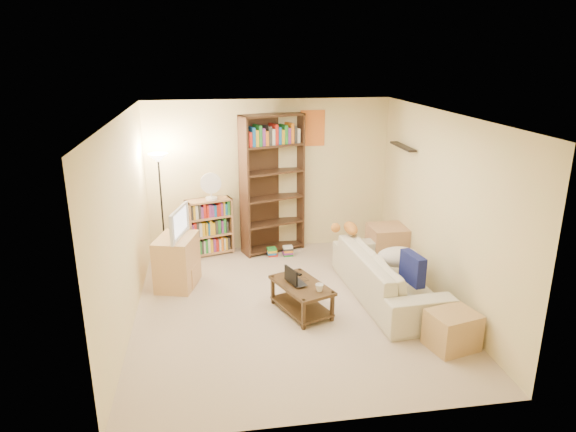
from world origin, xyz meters
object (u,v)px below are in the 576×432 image
at_px(mug, 319,288).
at_px(side_table, 387,245).
at_px(coffee_table, 302,294).
at_px(laptop, 300,281).
at_px(sofa, 388,275).
at_px(desk_fan, 211,186).
at_px(tv_stand, 177,262).
at_px(short_bookshelf, 210,227).
at_px(tabby_cat, 348,228).
at_px(tall_bookshelf, 272,181).
at_px(end_cabinet, 452,330).
at_px(television, 174,223).
at_px(floor_lamp, 159,177).

distance_m(mug, side_table, 2.14).
bearing_deg(mug, coffee_table, 126.77).
distance_m(laptop, mug, 0.36).
bearing_deg(sofa, desk_fan, 46.06).
distance_m(laptop, tv_stand, 1.88).
distance_m(coffee_table, short_bookshelf, 2.50).
bearing_deg(desk_fan, tabby_cat, -29.32).
relative_size(tall_bookshelf, side_table, 3.65).
height_order(desk_fan, end_cabinet, desk_fan).
bearing_deg(sofa, end_cabinet, -171.10).
bearing_deg(end_cabinet, short_bookshelf, 129.00).
relative_size(tabby_cat, side_table, 0.82).
bearing_deg(tall_bookshelf, laptop, -107.23).
height_order(tabby_cat, television, television).
bearing_deg(coffee_table, floor_lamp, 112.36).
xyz_separation_m(coffee_table, television, (-1.61, 1.04, 0.70)).
bearing_deg(coffee_table, television, 126.01).
distance_m(floor_lamp, side_table, 3.67).
bearing_deg(coffee_table, tall_bookshelf, 71.24).
xyz_separation_m(tabby_cat, short_bookshelf, (-2.02, 1.15, -0.26)).
bearing_deg(side_table, tv_stand, -174.61).
height_order(tabby_cat, end_cabinet, tabby_cat).
height_order(television, short_bookshelf, television).
xyz_separation_m(coffee_table, tv_stand, (-1.61, 1.04, 0.12)).
distance_m(desk_fan, floor_lamp, 0.83).
bearing_deg(television, mug, -110.59).
distance_m(coffee_table, mug, 0.35).
xyz_separation_m(tabby_cat, desk_fan, (-1.97, 1.11, 0.44)).
relative_size(tall_bookshelf, short_bookshelf, 2.43).
relative_size(tv_stand, desk_fan, 1.65).
xyz_separation_m(coffee_table, side_table, (1.61, 1.35, 0.06)).
xyz_separation_m(sofa, mug, (-1.05, -0.47, 0.12)).
relative_size(coffee_table, short_bookshelf, 1.07).
bearing_deg(sofa, laptop, 94.10).
height_order(short_bookshelf, desk_fan, desk_fan).
relative_size(coffee_table, side_table, 1.61).
bearing_deg(floor_lamp, short_bookshelf, 20.12).
relative_size(mug, television, 0.18).
relative_size(tv_stand, short_bookshelf, 0.79).
xyz_separation_m(coffee_table, laptop, (-0.02, 0.06, 0.16)).
distance_m(tv_stand, side_table, 3.23).
relative_size(short_bookshelf, floor_lamp, 0.53).
distance_m(tabby_cat, tall_bookshelf, 1.58).
height_order(short_bookshelf, end_cabinet, short_bookshelf).
distance_m(tabby_cat, mug, 1.51).
bearing_deg(floor_lamp, laptop, -45.98).
xyz_separation_m(laptop, television, (-1.59, 0.99, 0.54)).
bearing_deg(side_table, short_bookshelf, 162.39).
bearing_deg(end_cabinet, tall_bookshelf, 116.22).
bearing_deg(mug, side_table, 48.01).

